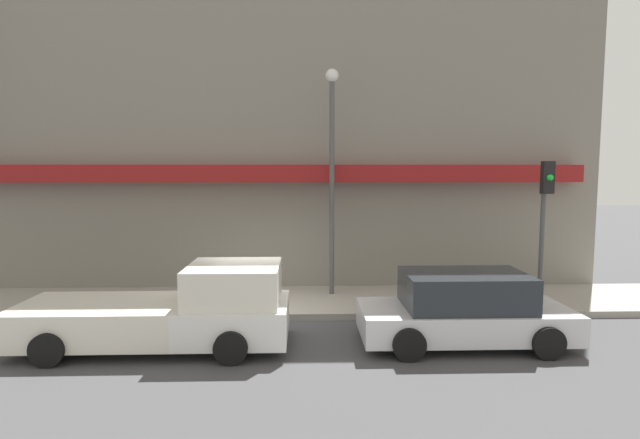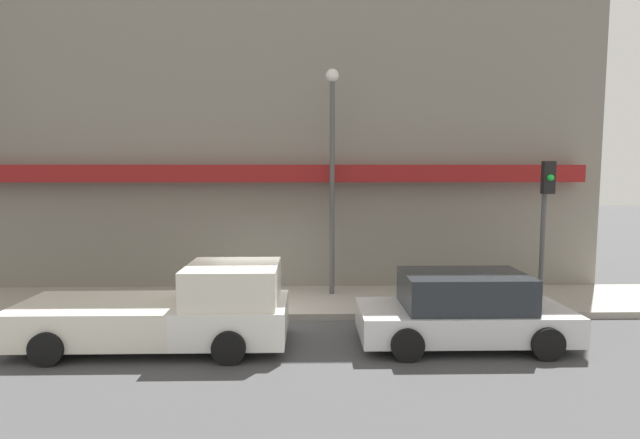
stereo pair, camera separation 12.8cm
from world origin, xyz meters
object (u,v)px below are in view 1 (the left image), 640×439
Objects in this scene: pickup_truck at (174,311)px; parked_car at (464,310)px; fire_hydrant at (468,293)px; traffic_light at (545,208)px; street_lamp at (332,158)px.

parked_car is (6.07, -0.00, -0.02)m from pickup_truck.
pickup_truck is at bearing -162.14° from fire_hydrant.
traffic_light reaches higher than pickup_truck.
traffic_light is (8.69, 2.05, 1.97)m from pickup_truck.
fire_hydrant is at bearing 16.79° from pickup_truck.
pickup_truck reaches higher than fire_hydrant.
traffic_light is at bearing -5.46° from fire_hydrant.
parked_car is at bearing -110.32° from fire_hydrant.
traffic_light is at bearing 12.18° from pickup_truck.
pickup_truck is 6.07m from parked_car.
traffic_light is (2.63, 2.05, 1.99)m from parked_car.
parked_car is 2.38m from fire_hydrant.
parked_car is at bearing -1.06° from pickup_truck.
pickup_truck is 9.15m from traffic_light.
street_lamp is (-3.42, 1.49, 3.49)m from fire_hydrant.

